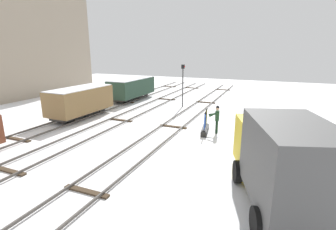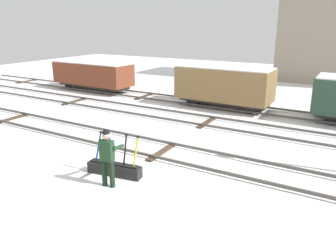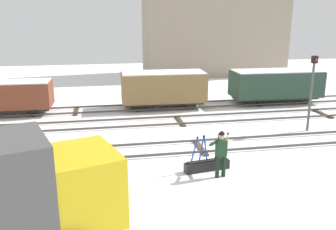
{
  "view_description": "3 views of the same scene",
  "coord_description": "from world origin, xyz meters",
  "px_view_note": "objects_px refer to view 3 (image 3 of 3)",
  "views": [
    {
      "loc": [
        -15.3,
        -6.03,
        5.17
      ],
      "look_at": [
        -0.02,
        0.37,
        0.83
      ],
      "focal_mm": 26.83,
      "sensor_mm": 36.0,
      "label": 1
    },
    {
      "loc": [
        5.7,
        -9.58,
        4.63
      ],
      "look_at": [
        -0.61,
        1.5,
        1.0
      ],
      "focal_mm": 34.29,
      "sensor_mm": 36.0,
      "label": 2
    },
    {
      "loc": [
        -4.22,
        -14.84,
        5.82
      ],
      "look_at": [
        -1.01,
        2.52,
        0.93
      ],
      "focal_mm": 38.89,
      "sensor_mm": 36.0,
      "label": 3
    }
  ],
  "objects_px": {
    "freight_car_back_track": "(163,87)",
    "signal_post": "(312,86)",
    "freight_car_near_switch": "(276,84)",
    "switch_lever_frame": "(207,164)",
    "rail_worker": "(221,151)"
  },
  "relations": [
    {
      "from": "signal_post",
      "to": "freight_car_near_switch",
      "type": "bearing_deg",
      "value": 79.32
    },
    {
      "from": "switch_lever_frame",
      "to": "freight_car_back_track",
      "type": "distance_m",
      "value": 9.93
    },
    {
      "from": "rail_worker",
      "to": "freight_car_back_track",
      "type": "xyz_separation_m",
      "value": [
        -0.32,
        10.52,
        0.34
      ]
    },
    {
      "from": "freight_car_back_track",
      "to": "freight_car_near_switch",
      "type": "bearing_deg",
      "value": 1.57
    },
    {
      "from": "switch_lever_frame",
      "to": "freight_car_back_track",
      "type": "height_order",
      "value": "freight_car_back_track"
    },
    {
      "from": "switch_lever_frame",
      "to": "signal_post",
      "type": "distance_m",
      "value": 7.85
    },
    {
      "from": "switch_lever_frame",
      "to": "freight_car_near_switch",
      "type": "xyz_separation_m",
      "value": [
        7.66,
        9.87,
        1.05
      ]
    },
    {
      "from": "freight_car_near_switch",
      "to": "freight_car_back_track",
      "type": "xyz_separation_m",
      "value": [
        -7.67,
        0.0,
        0.05
      ]
    },
    {
      "from": "rail_worker",
      "to": "freight_car_near_switch",
      "type": "distance_m",
      "value": 12.83
    },
    {
      "from": "freight_car_back_track",
      "to": "signal_post",
      "type": "bearing_deg",
      "value": -41.17
    },
    {
      "from": "signal_post",
      "to": "freight_car_back_track",
      "type": "height_order",
      "value": "signal_post"
    },
    {
      "from": "switch_lever_frame",
      "to": "rail_worker",
      "type": "relative_size",
      "value": 1.03
    },
    {
      "from": "rail_worker",
      "to": "freight_car_near_switch",
      "type": "bearing_deg",
      "value": 46.2
    },
    {
      "from": "switch_lever_frame",
      "to": "signal_post",
      "type": "xyz_separation_m",
      "value": [
        6.52,
        3.83,
        2.11
      ]
    },
    {
      "from": "rail_worker",
      "to": "signal_post",
      "type": "bearing_deg",
      "value": 26.94
    }
  ]
}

